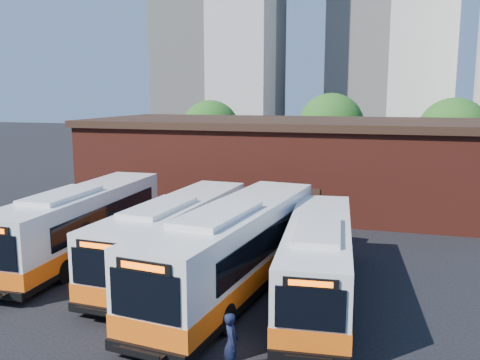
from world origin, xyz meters
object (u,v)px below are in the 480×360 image
(bus_west, at_px, (82,225))
(bus_midwest, at_px, (175,237))
(transit_worker, at_px, (231,343))
(bus_mideast, at_px, (235,251))
(bus_east, at_px, (318,262))

(bus_west, xyz_separation_m, bus_midwest, (5.38, -0.53, -0.07))
(bus_west, bearing_deg, transit_worker, -40.19)
(bus_mideast, distance_m, transit_worker, 6.51)
(bus_west, height_order, bus_mideast, bus_mideast)
(bus_mideast, bearing_deg, bus_east, 11.79)
(bus_west, distance_m, transit_worker, 13.60)
(bus_midwest, distance_m, transit_worker, 9.53)
(bus_midwest, relative_size, bus_east, 1.05)
(bus_midwest, height_order, bus_mideast, bus_mideast)
(bus_midwest, distance_m, bus_mideast, 3.87)
(bus_east, xyz_separation_m, transit_worker, (-1.68, -6.51, -0.55))
(transit_worker, bearing_deg, bus_midwest, 8.91)
(bus_midwest, height_order, transit_worker, bus_midwest)
(bus_midwest, bearing_deg, bus_mideast, -23.35)
(bus_mideast, bearing_deg, bus_west, 172.48)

